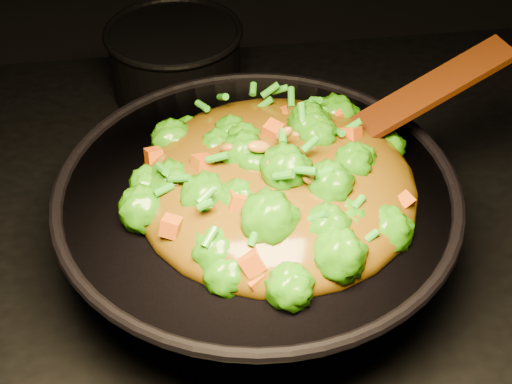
{
  "coord_description": "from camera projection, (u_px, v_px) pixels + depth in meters",
  "views": [
    {
      "loc": [
        -0.12,
        -0.71,
        1.6
      ],
      "look_at": [
        -0.03,
        -0.08,
        1.02
      ],
      "focal_mm": 50.0,
      "sensor_mm": 36.0,
      "label": 1
    }
  ],
  "objects": [
    {
      "name": "back_pot",
      "position": [
        176.0,
        61.0,
        1.18
      ],
      "size": [
        0.27,
        0.27,
        0.12
      ],
      "primitive_type": "cylinder",
      "rotation": [
        0.0,
        0.0,
        -0.29
      ],
      "color": "black",
      "rests_on": "stovetop"
    },
    {
      "name": "spatula",
      "position": [
        393.0,
        111.0,
        0.87
      ],
      "size": [
        0.3,
        0.11,
        0.13
      ],
      "primitive_type": "cube",
      "rotation": [
        0.0,
        -0.38,
        0.22
      ],
      "color": "#331806",
      "rests_on": "wok"
    },
    {
      "name": "wok",
      "position": [
        257.0,
        227.0,
        0.89
      ],
      "size": [
        0.62,
        0.62,
        0.13
      ],
      "primitive_type": null,
      "rotation": [
        0.0,
        0.0,
        0.39
      ],
      "color": "black",
      "rests_on": "stovetop"
    },
    {
      "name": "stir_fry",
      "position": [
        277.0,
        154.0,
        0.8
      ],
      "size": [
        0.4,
        0.4,
        0.11
      ],
      "primitive_type": null,
      "rotation": [
        0.0,
        0.0,
        0.21
      ],
      "color": "#2A7D08",
      "rests_on": "wok"
    }
  ]
}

